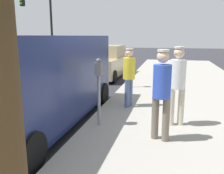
{
  "coord_description": "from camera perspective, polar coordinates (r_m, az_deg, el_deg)",
  "views": [
    {
      "loc": [
        2.84,
        -5.0,
        2.14
      ],
      "look_at": [
        1.65,
        0.01,
        1.05
      ],
      "focal_mm": 38.72,
      "sensor_mm": 36.0,
      "label": 1
    }
  ],
  "objects": [
    {
      "name": "parking_meter_near",
      "position": [
        5.32,
        -3.15,
        1.54
      ],
      "size": [
        0.14,
        0.18,
        1.52
      ],
      "color": "gray",
      "rests_on": "sidewalk_slab"
    },
    {
      "name": "traffic_light_corner",
      "position": [
        18.7,
        -16.6,
        15.72
      ],
      "size": [
        2.48,
        0.42,
        5.2
      ],
      "color": "black",
      "rests_on": "ground"
    },
    {
      "name": "parked_sedan_ahead",
      "position": [
        12.88,
        -1.48,
        5.77
      ],
      "size": [
        2.04,
        4.45,
        1.65
      ],
      "color": "tan",
      "rests_on": "ground"
    },
    {
      "name": "ground_plane",
      "position": [
        6.14,
        -15.37,
        -8.9
      ],
      "size": [
        80.0,
        80.0,
        0.0
      ],
      "primitive_type": "plane",
      "color": "#2D2D33"
    },
    {
      "name": "parking_meter_far",
      "position": [
        9.45,
        4.22,
        6.11
      ],
      "size": [
        0.14,
        0.18,
        1.52
      ],
      "color": "gray",
      "rests_on": "sidewalk_slab"
    },
    {
      "name": "pedestrian_in_blue",
      "position": [
        4.64,
        11.66,
        -0.51
      ],
      "size": [
        0.35,
        0.34,
        1.75
      ],
      "color": "#726656",
      "rests_on": "sidewalk_slab"
    },
    {
      "name": "sidewalk_slab",
      "position": [
        5.46,
        19.63,
        -11.03
      ],
      "size": [
        5.0,
        32.0,
        0.15
      ],
      "primitive_type": "cube",
      "color": "#9E998E",
      "rests_on": "ground"
    },
    {
      "name": "parked_van",
      "position": [
        6.05,
        -16.5,
        2.08
      ],
      "size": [
        2.17,
        5.22,
        2.15
      ],
      "color": "navy",
      "rests_on": "ground"
    },
    {
      "name": "pedestrian_in_white",
      "position": [
        5.52,
        15.24,
        1.43
      ],
      "size": [
        0.35,
        0.34,
        1.77
      ],
      "color": "beige",
      "rests_on": "sidewalk_slab"
    },
    {
      "name": "pedestrian_in_yellow",
      "position": [
        6.84,
        4.03,
        3.17
      ],
      "size": [
        0.34,
        0.35,
        1.66
      ],
      "color": "#4C608C",
      "rests_on": "sidewalk_slab"
    }
  ]
}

